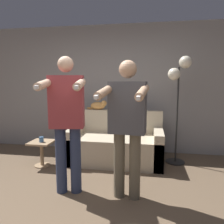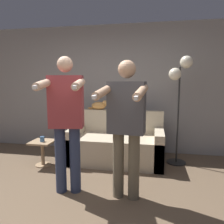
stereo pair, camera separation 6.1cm
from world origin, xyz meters
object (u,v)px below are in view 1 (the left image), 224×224
couch (116,145)px  person_right (127,121)px  person_left (67,117)px  floor_lamp (179,81)px  side_table (42,149)px  cat (99,105)px  cup (41,139)px

couch → person_right: (0.33, -1.24, 0.69)m
person_left → floor_lamp: 2.09m
person_right → side_table: (-1.56, 0.80, -0.68)m
person_right → cat: (-0.72, 1.55, 0.01)m
cat → side_table: cat is taller
couch → cup: bearing=-159.0°
couch → side_table: couch is taller
person_right → floor_lamp: floor_lamp is taller
couch → floor_lamp: floor_lamp is taller
person_left → person_right: person_left is taller
person_right → side_table: size_ratio=3.94×
person_right → cat: 1.71m
person_right → couch: bearing=110.5°
side_table → cup: size_ratio=4.87×
cat → cup: size_ratio=4.60×
person_left → side_table: (-0.80, 0.80, -0.71)m
side_table → person_left: bearing=-45.1°
side_table → floor_lamp: bearing=13.7°
couch → person_right: 1.46m
floor_lamp → couch: bearing=-173.4°
couch → cat: bearing=141.9°
cat → person_left: bearing=-91.8°
couch → person_right: size_ratio=0.98×
person_right → floor_lamp: bearing=66.8°
person_left → cup: bearing=124.3°
couch → person_left: size_ratio=0.94×
side_table → cup: 0.18m
couch → cat: size_ratio=4.07×
cat → cup: cat is taller
person_left → floor_lamp: size_ratio=0.94×
person_left → cat: person_left is taller
floor_lamp → side_table: size_ratio=4.35×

